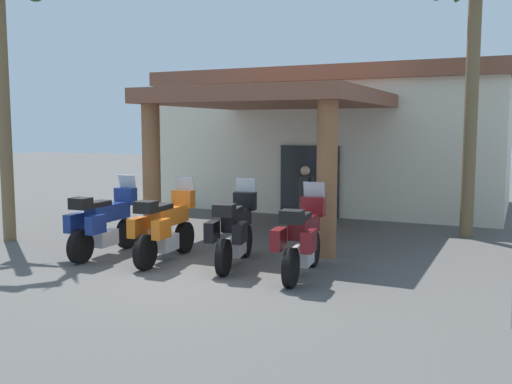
{
  "coord_description": "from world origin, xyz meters",
  "views": [
    {
      "loc": [
        4.88,
        -8.99,
        2.62
      ],
      "look_at": [
        0.11,
        2.8,
        1.2
      ],
      "focal_mm": 40.41,
      "sensor_mm": 36.0,
      "label": 1
    }
  ],
  "objects_px": {
    "motorcycle_orange": "(165,226)",
    "pedestrian": "(305,195)",
    "motel_building": "(338,138)",
    "palm_tree_near_portico": "(474,26)",
    "motorcycle_blue": "(104,222)",
    "motorcycle_black": "(235,230)",
    "motorcycle_maroon": "(302,237)"
  },
  "relations": [
    {
      "from": "motorcycle_orange",
      "to": "motorcycle_black",
      "type": "height_order",
      "value": "same"
    },
    {
      "from": "motorcycle_blue",
      "to": "motel_building",
      "type": "bearing_deg",
      "value": -14.76
    },
    {
      "from": "motorcycle_blue",
      "to": "motorcycle_orange",
      "type": "relative_size",
      "value": 1.0
    },
    {
      "from": "motel_building",
      "to": "palm_tree_near_portico",
      "type": "height_order",
      "value": "palm_tree_near_portico"
    },
    {
      "from": "motorcycle_maroon",
      "to": "motel_building",
      "type": "bearing_deg",
      "value": 7.4
    },
    {
      "from": "motorcycle_blue",
      "to": "palm_tree_near_portico",
      "type": "relative_size",
      "value": 0.32
    },
    {
      "from": "motorcycle_blue",
      "to": "motorcycle_black",
      "type": "bearing_deg",
      "value": -85.87
    },
    {
      "from": "palm_tree_near_portico",
      "to": "motorcycle_blue",
      "type": "bearing_deg",
      "value": -143.82
    },
    {
      "from": "motorcycle_orange",
      "to": "palm_tree_near_portico",
      "type": "relative_size",
      "value": 0.32
    },
    {
      "from": "motorcycle_black",
      "to": "pedestrian",
      "type": "bearing_deg",
      "value": -13.89
    },
    {
      "from": "motorcycle_black",
      "to": "palm_tree_near_portico",
      "type": "relative_size",
      "value": 0.32
    },
    {
      "from": "motorcycle_black",
      "to": "motorcycle_maroon",
      "type": "height_order",
      "value": "same"
    },
    {
      "from": "motorcycle_maroon",
      "to": "pedestrian",
      "type": "xyz_separation_m",
      "value": [
        -1.11,
        3.73,
        0.29
      ]
    },
    {
      "from": "motel_building",
      "to": "motorcycle_maroon",
      "type": "height_order",
      "value": "motel_building"
    },
    {
      "from": "motorcycle_blue",
      "to": "motorcycle_orange",
      "type": "distance_m",
      "value": 1.43
    },
    {
      "from": "motel_building",
      "to": "pedestrian",
      "type": "relative_size",
      "value": 7.08
    },
    {
      "from": "motorcycle_black",
      "to": "pedestrian",
      "type": "relative_size",
      "value": 1.29
    },
    {
      "from": "motorcycle_maroon",
      "to": "palm_tree_near_portico",
      "type": "height_order",
      "value": "palm_tree_near_portico"
    },
    {
      "from": "motel_building",
      "to": "palm_tree_near_portico",
      "type": "distance_m",
      "value": 6.82
    },
    {
      "from": "motorcycle_maroon",
      "to": "motorcycle_black",
      "type": "bearing_deg",
      "value": 76.67
    },
    {
      "from": "motorcycle_maroon",
      "to": "palm_tree_near_portico",
      "type": "xyz_separation_m",
      "value": [
        2.53,
        5.04,
        4.28
      ]
    },
    {
      "from": "motorcycle_blue",
      "to": "motorcycle_maroon",
      "type": "height_order",
      "value": "same"
    },
    {
      "from": "motorcycle_black",
      "to": "pedestrian",
      "type": "height_order",
      "value": "pedestrian"
    },
    {
      "from": "palm_tree_near_portico",
      "to": "motorcycle_maroon",
      "type": "bearing_deg",
      "value": -116.7
    },
    {
      "from": "motorcycle_orange",
      "to": "palm_tree_near_portico",
      "type": "height_order",
      "value": "palm_tree_near_portico"
    },
    {
      "from": "motel_building",
      "to": "palm_tree_near_portico",
      "type": "relative_size",
      "value": 1.77
    },
    {
      "from": "motorcycle_blue",
      "to": "motorcycle_black",
      "type": "distance_m",
      "value": 2.86
    },
    {
      "from": "motorcycle_maroon",
      "to": "palm_tree_near_portico",
      "type": "distance_m",
      "value": 7.08
    },
    {
      "from": "motorcycle_orange",
      "to": "pedestrian",
      "type": "distance_m",
      "value": 4.04
    },
    {
      "from": "pedestrian",
      "to": "motel_building",
      "type": "bearing_deg",
      "value": -152.46
    },
    {
      "from": "motorcycle_black",
      "to": "motorcycle_maroon",
      "type": "xyz_separation_m",
      "value": [
        1.42,
        -0.26,
        0.0
      ]
    },
    {
      "from": "motel_building",
      "to": "pedestrian",
      "type": "xyz_separation_m",
      "value": [
        0.64,
        -5.85,
        -1.27
      ]
    }
  ]
}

